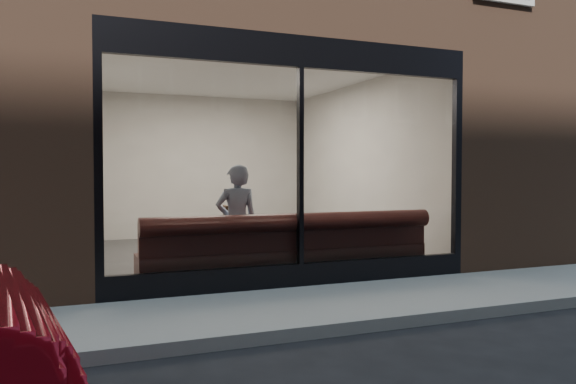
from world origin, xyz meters
name	(u,v)px	position (x,y,z in m)	size (l,w,h in m)	color
ground	(385,327)	(0.00, 0.00, 0.00)	(120.00, 120.00, 0.00)	black
sidewalk_near	(337,304)	(0.00, 1.00, 0.01)	(40.00, 2.00, 0.01)	gray
kerb_near	(388,323)	(0.00, -0.05, 0.06)	(40.00, 0.10, 0.12)	gray
host_building_pier_left	(13,166)	(-3.75, 8.00, 1.60)	(2.50, 12.00, 3.20)	brown
host_building_pier_right	(345,167)	(3.75, 8.00, 1.60)	(2.50, 12.00, 3.20)	brown
host_building_backfill	(173,168)	(0.00, 11.00, 1.60)	(5.00, 6.00, 3.20)	brown
cafe_floor	(235,254)	(0.00, 5.00, 0.02)	(6.00, 6.00, 0.00)	#2D2D30
cafe_ceiling	(234,74)	(0.00, 5.00, 3.19)	(6.00, 6.00, 0.00)	white
cafe_wall_back	(197,167)	(0.00, 7.99, 1.60)	(5.00, 5.00, 0.00)	beige
cafe_wall_left	(85,164)	(-2.49, 5.00, 1.60)	(6.00, 6.00, 0.00)	beige
cafe_wall_right	(359,166)	(2.49, 5.00, 1.60)	(6.00, 6.00, 0.00)	beige
storefront_kick	(300,275)	(0.00, 2.05, 0.15)	(5.00, 0.10, 0.30)	black
storefront_header	(300,52)	(0.00, 2.05, 3.00)	(5.00, 0.10, 0.40)	black
storefront_mullion	(300,166)	(0.00, 2.05, 1.55)	(0.06, 0.10, 2.50)	black
storefront_glass	(301,166)	(0.00, 2.02, 1.55)	(4.80, 4.80, 0.00)	white
banquette	(289,264)	(0.00, 2.45, 0.23)	(4.00, 0.55, 0.45)	#3A1715
person	(237,223)	(-0.65, 2.71, 0.79)	(0.57, 0.38, 1.57)	#8999B6
cafe_table_left	(208,224)	(-0.94, 3.15, 0.74)	(0.65, 0.65, 0.04)	black
cafe_table_right	(340,221)	(1.06, 3.00, 0.74)	(0.64, 0.64, 0.04)	black
cafe_chair_left	(214,251)	(-0.64, 4.02, 0.24)	(0.38, 0.38, 0.04)	black
wall_poster	(88,169)	(-2.45, 4.94, 1.53)	(0.02, 0.64, 0.85)	white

